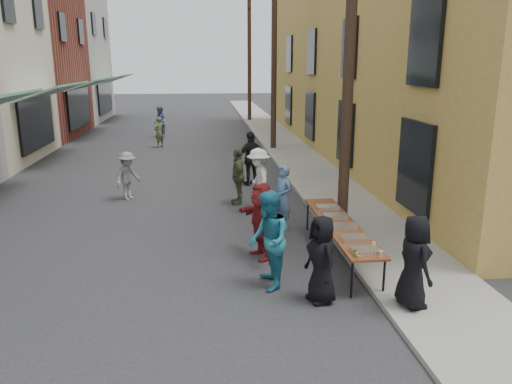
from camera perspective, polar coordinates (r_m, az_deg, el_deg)
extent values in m
plane|color=#28282B|center=(9.30, -11.75, -11.46)|extent=(120.00, 120.00, 0.00)
cube|color=gray|center=(24.00, 3.64, 5.01)|extent=(2.20, 60.00, 0.10)
cube|color=gray|center=(38.90, -23.25, 14.15)|extent=(8.00, 8.00, 9.00)
cube|color=#AF883E|center=(24.53, 19.05, 16.09)|extent=(10.00, 28.00, 10.00)
cylinder|color=#2D2116|center=(11.80, 10.70, 16.61)|extent=(0.26, 0.26, 9.00)
cylinder|color=#2D2116|center=(23.56, 2.08, 15.72)|extent=(0.26, 0.26, 9.00)
cylinder|color=#2D2116|center=(35.48, -0.76, 15.35)|extent=(0.26, 0.26, 9.00)
cube|color=#602616|center=(10.65, 9.59, -3.70)|extent=(0.70, 4.00, 0.04)
cylinder|color=black|center=(9.02, 10.91, -9.76)|extent=(0.04, 0.04, 0.71)
cylinder|color=black|center=(9.20, 14.41, -9.47)|extent=(0.04, 0.04, 0.71)
cylinder|color=black|center=(12.43, 5.93, -2.71)|extent=(0.04, 0.04, 0.71)
cylinder|color=black|center=(12.56, 8.52, -2.61)|extent=(0.04, 0.04, 0.71)
cube|color=maroon|center=(9.14, 12.37, -6.55)|extent=(0.50, 0.33, 0.08)
cube|color=#B2B2B7|center=(9.72, 11.18, -5.19)|extent=(0.50, 0.33, 0.08)
cube|color=tan|center=(10.36, 10.05, -3.90)|extent=(0.50, 0.33, 0.08)
cube|color=#B2B2B7|center=(11.00, 9.05, -2.76)|extent=(0.50, 0.33, 0.08)
cube|color=tan|center=(11.64, 8.17, -1.74)|extent=(0.50, 0.33, 0.08)
cylinder|color=#A57F26|center=(8.81, 11.61, -7.33)|extent=(0.07, 0.07, 0.08)
cylinder|color=#A57F26|center=(8.90, 11.42, -7.09)|extent=(0.07, 0.07, 0.08)
cylinder|color=#A57F26|center=(8.99, 11.23, -6.86)|extent=(0.07, 0.07, 0.08)
cylinder|color=tan|center=(8.98, 14.10, -6.91)|extent=(0.08, 0.08, 0.12)
imported|color=black|center=(8.67, 7.49, -7.62)|extent=(0.69, 0.87, 1.55)
imported|color=#567BA7|center=(12.31, 3.08, -0.62)|extent=(0.62, 0.70, 1.61)
imported|color=teal|center=(9.06, 1.41, -5.57)|extent=(0.72, 0.91, 1.83)
imported|color=white|center=(13.77, 0.29, 1.38)|extent=(0.75, 1.19, 1.77)
imported|color=#4C5A34|center=(14.52, -2.08, 1.85)|extent=(0.50, 1.01, 1.67)
imported|color=maroon|center=(10.48, 0.58, -3.28)|extent=(0.89, 1.59, 1.64)
imported|color=black|center=(8.61, 17.62, -7.59)|extent=(0.61, 0.83, 1.57)
imported|color=slate|center=(15.49, -14.46, 1.80)|extent=(0.98, 1.08, 1.46)
imported|color=black|center=(16.75, -0.55, 3.85)|extent=(1.16, 0.85, 1.82)
imported|color=brown|center=(24.86, -11.02, 6.73)|extent=(0.63, 0.64, 1.49)
imported|color=#5570A5|center=(28.36, -10.91, 7.90)|extent=(0.89, 1.00, 1.71)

